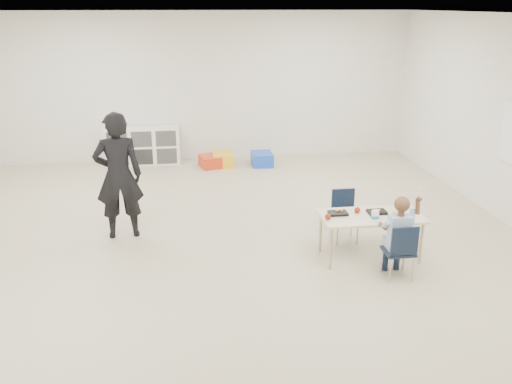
{
  "coord_description": "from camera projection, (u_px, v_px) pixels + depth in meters",
  "views": [
    {
      "loc": [
        -0.43,
        -5.96,
        2.91
      ],
      "look_at": [
        0.38,
        -0.1,
        0.85
      ],
      "focal_mm": 38.0,
      "sensor_mm": 36.0,
      "label": 1
    }
  ],
  "objects": [
    {
      "name": "room",
      "position": [
        222.0,
        145.0,
        6.13
      ],
      "size": [
        9.0,
        9.02,
        2.8
      ],
      "color": "beige",
      "rests_on": "ground"
    },
    {
      "name": "table",
      "position": [
        370.0,
        236.0,
        6.48
      ],
      "size": [
        1.21,
        0.61,
        0.55
      ],
      "rotation": [
        0.0,
        0.0,
        -0.01
      ],
      "color": "beige",
      "rests_on": "ground"
    },
    {
      "name": "chair_near",
      "position": [
        398.0,
        250.0,
        5.99
      ],
      "size": [
        0.32,
        0.3,
        0.66
      ],
      "primitive_type": null,
      "rotation": [
        0.0,
        0.0,
        -0.01
      ],
      "color": "black",
      "rests_on": "ground"
    },
    {
      "name": "chair_far",
      "position": [
        345.0,
        217.0,
        6.93
      ],
      "size": [
        0.32,
        0.3,
        0.66
      ],
      "primitive_type": null,
      "rotation": [
        0.0,
        0.0,
        -0.01
      ],
      "color": "black",
      "rests_on": "ground"
    },
    {
      "name": "child",
      "position": [
        400.0,
        234.0,
        5.93
      ],
      "size": [
        0.44,
        0.44,
        1.04
      ],
      "primitive_type": null,
      "rotation": [
        0.0,
        0.0,
        -0.01
      ],
      "color": "#B0C6EE",
      "rests_on": "chair_near"
    },
    {
      "name": "lunch_tray_near",
      "position": [
        377.0,
        212.0,
        6.44
      ],
      "size": [
        0.22,
        0.16,
        0.03
      ],
      "primitive_type": "cube",
      "rotation": [
        0.0,
        0.0,
        -0.01
      ],
      "color": "black",
      "rests_on": "table"
    },
    {
      "name": "lunch_tray_far",
      "position": [
        338.0,
        213.0,
        6.4
      ],
      "size": [
        0.22,
        0.16,
        0.03
      ],
      "primitive_type": "cube",
      "rotation": [
        0.0,
        0.0,
        -0.01
      ],
      "color": "black",
      "rests_on": "table"
    },
    {
      "name": "milk_carton",
      "position": [
        375.0,
        215.0,
        6.26
      ],
      "size": [
        0.07,
        0.07,
        0.1
      ],
      "primitive_type": "cube",
      "rotation": [
        0.0,
        0.0,
        -0.01
      ],
      "color": "white",
      "rests_on": "table"
    },
    {
      "name": "bread_roll",
      "position": [
        396.0,
        214.0,
        6.33
      ],
      "size": [
        0.09,
        0.09,
        0.07
      ],
      "primitive_type": "ellipsoid",
      "color": "tan",
      "rests_on": "table"
    },
    {
      "name": "apple_near",
      "position": [
        357.0,
        210.0,
        6.44
      ],
      "size": [
        0.07,
        0.07,
        0.07
      ],
      "primitive_type": "sphere",
      "color": "maroon",
      "rests_on": "table"
    },
    {
      "name": "apple_far",
      "position": [
        328.0,
        217.0,
        6.24
      ],
      "size": [
        0.07,
        0.07,
        0.07
      ],
      "primitive_type": "sphere",
      "color": "maroon",
      "rests_on": "table"
    },
    {
      "name": "cubby_shelf",
      "position": [
        143.0,
        146.0,
        10.32
      ],
      "size": [
        1.4,
        0.4,
        0.7
      ],
      "primitive_type": "cube",
      "color": "white",
      "rests_on": "ground"
    },
    {
      "name": "adult",
      "position": [
        118.0,
        176.0,
        6.91
      ],
      "size": [
        0.65,
        0.47,
        1.66
      ],
      "primitive_type": "imported",
      "rotation": [
        0.0,
        0.0,
        3.26
      ],
      "color": "black",
      "rests_on": "ground"
    },
    {
      "name": "bin_red",
      "position": [
        210.0,
        161.0,
        10.17
      ],
      "size": [
        0.44,
        0.51,
        0.22
      ],
      "primitive_type": "cube",
      "rotation": [
        0.0,
        0.0,
        0.26
      ],
      "color": "red",
      "rests_on": "ground"
    },
    {
      "name": "bin_yellow",
      "position": [
        223.0,
        159.0,
        10.27
      ],
      "size": [
        0.38,
        0.49,
        0.24
      ],
      "primitive_type": "cube",
      "rotation": [
        0.0,
        0.0,
        -0.01
      ],
      "color": "yellow",
      "rests_on": "ground"
    },
    {
      "name": "bin_blue",
      "position": [
        262.0,
        159.0,
        10.29
      ],
      "size": [
        0.38,
        0.49,
        0.24
      ],
      "primitive_type": "cube",
      "rotation": [
        0.0,
        0.0,
        -0.01
      ],
      "color": "blue",
      "rests_on": "ground"
    }
  ]
}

